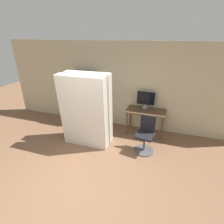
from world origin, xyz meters
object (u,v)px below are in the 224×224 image
object	(u,v)px
monitor	(146,99)
mattress_near	(84,113)
office_chair	(145,137)
mattress_far	(90,108)
bookshelf	(83,97)

from	to	relation	value
monitor	mattress_near	xyz separation A→B (m)	(-1.39, -1.40, -0.07)
office_chair	mattress_far	distance (m)	1.70
office_chair	bookshelf	size ratio (longest dim) A/B	0.54
monitor	office_chair	bearing A→B (deg)	-79.68
monitor	bookshelf	distance (m)	2.11
bookshelf	mattress_near	size ratio (longest dim) A/B	0.89
office_chair	mattress_near	xyz separation A→B (m)	(-1.59, -0.29, 0.60)
office_chair	mattress_near	bearing A→B (deg)	-169.69
mattress_near	mattress_far	distance (m)	0.37
mattress_near	mattress_far	bearing A→B (deg)	90.00
monitor	office_chair	xyz separation A→B (m)	(0.20, -1.11, -0.67)
bookshelf	office_chair	bearing A→B (deg)	-25.15
office_chair	bookshelf	distance (m)	2.59
monitor	mattress_near	world-z (taller)	mattress_near
office_chair	bookshelf	bearing A→B (deg)	154.85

